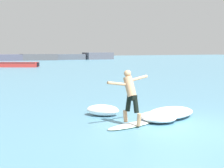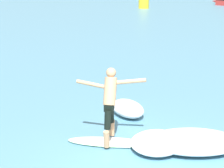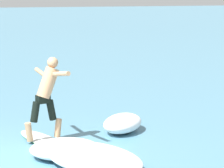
{
  "view_description": "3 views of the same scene",
  "coord_description": "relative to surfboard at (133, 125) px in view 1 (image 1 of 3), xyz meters",
  "views": [
    {
      "loc": [
        -5.96,
        -7.48,
        2.4
      ],
      "look_at": [
        -1.22,
        2.27,
        1.19
      ],
      "focal_mm": 50.0,
      "sensor_mm": 36.0,
      "label": 1
    },
    {
      "loc": [
        1.83,
        -6.4,
        3.87
      ],
      "look_at": [
        -1.42,
        1.64,
        1.2
      ],
      "focal_mm": 60.0,
      "sensor_mm": 36.0,
      "label": 2
    },
    {
      "loc": [
        9.27,
        -1.32,
        3.05
      ],
      "look_at": [
        -1.72,
        2.58,
        1.03
      ],
      "focal_mm": 85.0,
      "sensor_mm": 36.0,
      "label": 3
    }
  ],
  "objects": [
    {
      "name": "ground_plane",
      "position": [
        1.15,
        -0.91,
        -0.03
      ],
      "size": [
        200.0,
        200.0,
        0.0
      ],
      "primitive_type": "plane",
      "color": "teal"
    },
    {
      "name": "surfboard",
      "position": [
        0.0,
        0.0,
        0.0
      ],
      "size": [
        2.15,
        1.02,
        0.19
      ],
      "color": "white",
      "rests_on": "ground"
    },
    {
      "name": "wave_foam_beside",
      "position": [
        1.82,
        0.48,
        0.13
      ],
      "size": [
        2.46,
        2.03,
        0.33
      ],
      "color": "white",
      "rests_on": "ground"
    },
    {
      "name": "wave_foam_at_tail",
      "position": [
        -0.23,
        1.8,
        0.17
      ],
      "size": [
        1.41,
        1.39,
        0.39
      ],
      "color": "white",
      "rests_on": "ground"
    },
    {
      "name": "wave_foam_at_nose",
      "position": [
        1.06,
        0.15,
        0.12
      ],
      "size": [
        1.26,
        1.39,
        0.3
      ],
      "color": "white",
      "rests_on": "ground"
    },
    {
      "name": "surfer",
      "position": [
        -0.05,
        0.08,
        1.03
      ],
      "size": [
        1.6,
        0.83,
        1.7
      ],
      "color": "tan",
      "rests_on": "surfboard"
    },
    {
      "name": "fishing_boat_near_jetty",
      "position": [
        1.17,
        35.82,
        0.33
      ],
      "size": [
        7.94,
        5.03,
        0.67
      ],
      "color": "#BE322D",
      "rests_on": "ground"
    }
  ]
}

